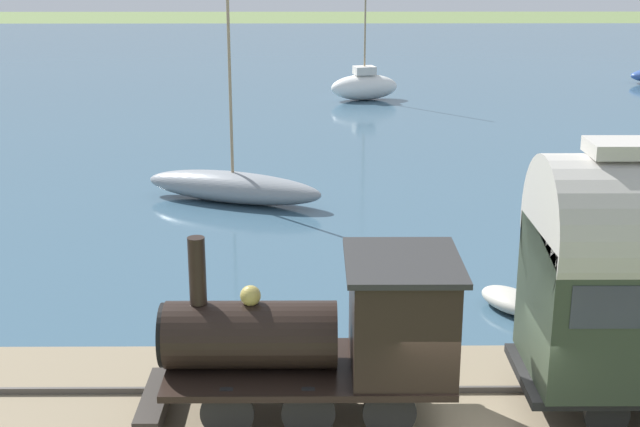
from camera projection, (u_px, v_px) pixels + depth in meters
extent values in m
cube|color=#38566B|center=(355.00, 80.00, 57.32)|extent=(80.00, 80.00, 0.01)
cube|color=#4C4742|center=(455.00, 390.00, 16.72)|extent=(0.07, 54.88, 0.12)
cylinder|color=black|center=(389.00, 412.00, 14.90)|extent=(0.12, 0.91, 0.91)
cylinder|color=black|center=(382.00, 365.00, 16.56)|extent=(0.12, 0.91, 0.91)
cylinder|color=black|center=(308.00, 413.00, 14.90)|extent=(0.12, 0.91, 0.91)
cylinder|color=black|center=(309.00, 365.00, 16.55)|extent=(0.12, 0.91, 0.91)
cylinder|color=black|center=(227.00, 413.00, 14.89)|extent=(0.12, 0.91, 0.91)
cylinder|color=black|center=(236.00, 365.00, 16.54)|extent=(0.12, 0.91, 0.91)
cube|color=black|center=(309.00, 368.00, 15.61)|extent=(2.23, 4.95, 0.12)
cylinder|color=black|center=(251.00, 335.00, 15.41)|extent=(1.18, 2.97, 1.18)
cylinder|color=black|center=(163.00, 335.00, 15.40)|extent=(1.12, 0.08, 1.12)
cylinder|color=black|center=(197.00, 271.00, 15.06)|extent=(0.30, 0.30, 1.19)
sphere|color=tan|center=(250.00, 296.00, 15.20)|extent=(0.36, 0.36, 0.36)
cube|color=black|center=(402.00, 316.00, 15.33)|extent=(2.13, 1.73, 1.88)
cube|color=#282828|center=(403.00, 262.00, 15.03)|extent=(2.33, 1.97, 0.10)
cube|color=#2D2823|center=(155.00, 402.00, 15.79)|extent=(2.03, 0.44, 0.32)
cylinder|color=black|center=(637.00, 368.00, 16.61)|extent=(0.12, 0.76, 0.76)
cylinder|color=black|center=(607.00, 415.00, 14.95)|extent=(0.12, 0.76, 0.76)
cylinder|color=black|center=(578.00, 368.00, 16.60)|extent=(0.12, 0.76, 0.76)
ellipsoid|color=gray|center=(233.00, 187.00, 30.55)|extent=(3.57, 6.54, 1.07)
cylinder|color=#9E8460|center=(229.00, 63.00, 29.30)|extent=(0.10, 0.10, 7.39)
ellipsoid|color=white|center=(364.00, 87.00, 49.97)|extent=(2.42, 4.09, 1.44)
cylinder|color=#9E8460|center=(365.00, 11.00, 48.74)|extent=(0.10, 0.10, 6.90)
cube|color=silver|center=(364.00, 70.00, 49.69)|extent=(1.18, 1.34, 0.45)
ellipsoid|color=#B7B2A3|center=(511.00, 301.00, 21.70)|extent=(2.07, 1.80, 0.50)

